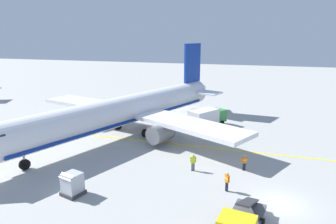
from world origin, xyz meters
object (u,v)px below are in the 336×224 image
Objects in this scene: service_truck_fuel at (207,117)px; crew_loader_right at (244,161)px; crew_loader_left at (193,161)px; airliner_foreground at (126,111)px; cargo_container_near at (72,184)px; crew_marshaller at (227,180)px.

service_truck_fuel is 14.80m from crew_loader_right.
crew_loader_left is 5.16m from crew_loader_right.
cargo_container_near is (-16.22, -2.41, -2.41)m from airliner_foreground.
crew_loader_left is (3.21, 3.71, -0.02)m from crew_marshaller.
crew_loader_left is (-8.57, -11.18, -2.36)m from airliner_foreground.
airliner_foreground is at bearing 123.09° from service_truck_fuel.
cargo_container_near is 1.28× the size of crew_loader_right.
crew_marshaller is at bearing -165.02° from service_truck_fuel.
crew_loader_right is (4.82, -1.19, -0.10)m from crew_marshaller.
crew_loader_left reaches higher than crew_loader_right.
airliner_foreground reaches higher than cargo_container_near.
crew_loader_left is (7.65, -8.78, 0.05)m from cargo_container_near.
airliner_foreground is 22.70× the size of crew_marshaller.
crew_loader_right is at bearing -71.80° from crew_loader_left.
crew_loader_right is (-13.48, -6.09, -0.62)m from service_truck_fuel.
crew_marshaller is 1.01× the size of crew_loader_left.
service_truck_fuel is at bearing 4.51° from crew_loader_left.
cargo_container_near is at bearing 109.58° from crew_marshaller.
crew_marshaller is at bearing -70.42° from cargo_container_near.
service_truck_fuel is at bearing -18.45° from cargo_container_near.
crew_loader_left is at bearing -48.92° from cargo_container_near.
airliner_foreground reaches higher than crew_loader_right.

